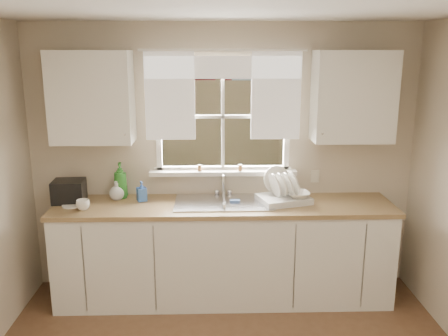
{
  "coord_description": "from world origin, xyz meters",
  "views": [
    {
      "loc": [
        -0.11,
        -2.36,
        2.25
      ],
      "look_at": [
        0.0,
        1.65,
        1.25
      ],
      "focal_mm": 38.0,
      "sensor_mm": 36.0,
      "label": 1
    }
  ],
  "objects_px": {
    "dish_rack": "(283,194)",
    "cup": "(83,205)",
    "soap_bottle_a": "(120,180)",
    "black_appliance": "(69,191)"
  },
  "relations": [
    {
      "from": "dish_rack",
      "to": "cup",
      "type": "xyz_separation_m",
      "value": [
        -1.76,
        -0.17,
        -0.03
      ]
    },
    {
      "from": "dish_rack",
      "to": "soap_bottle_a",
      "type": "bearing_deg",
      "value": 173.81
    },
    {
      "from": "dish_rack",
      "to": "soap_bottle_a",
      "type": "relative_size",
      "value": 1.52
    },
    {
      "from": "black_appliance",
      "to": "soap_bottle_a",
      "type": "bearing_deg",
      "value": 9.73
    },
    {
      "from": "dish_rack",
      "to": "cup",
      "type": "relative_size",
      "value": 4.43
    },
    {
      "from": "dish_rack",
      "to": "black_appliance",
      "type": "bearing_deg",
      "value": 178.31
    },
    {
      "from": "soap_bottle_a",
      "to": "dish_rack",
      "type": "bearing_deg",
      "value": -8.82
    },
    {
      "from": "dish_rack",
      "to": "soap_bottle_a",
      "type": "height_order",
      "value": "soap_bottle_a"
    },
    {
      "from": "cup",
      "to": "black_appliance",
      "type": "relative_size",
      "value": 0.42
    },
    {
      "from": "dish_rack",
      "to": "black_appliance",
      "type": "xyz_separation_m",
      "value": [
        -1.94,
        0.06,
        0.03
      ]
    }
  ]
}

